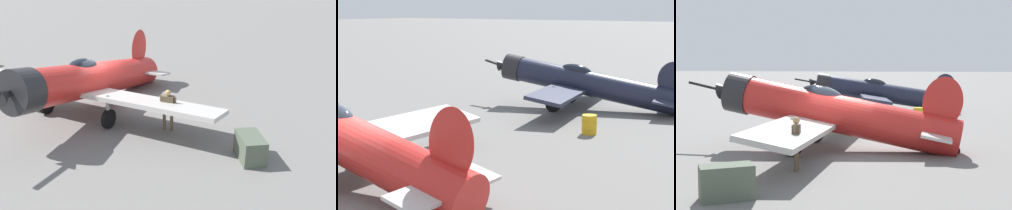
{
  "view_description": "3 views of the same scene",
  "coord_description": "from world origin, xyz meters",
  "views": [
    {
      "loc": [
        12.74,
        9.6,
        6.59
      ],
      "look_at": [
        0.8,
        3.92,
        1.1
      ],
      "focal_mm": 38.91,
      "sensor_mm": 36.0,
      "label": 1
    },
    {
      "loc": [
        -12.33,
        9.81,
        5.33
      ],
      "look_at": [
        -0.67,
        -6.84,
        1.6
      ],
      "focal_mm": 56.66,
      "sensor_mm": 36.0,
      "label": 2
    },
    {
      "loc": [
        -3.53,
        18.74,
        3.4
      ],
      "look_at": [
        0.0,
        -0.0,
        1.8
      ],
      "focal_mm": 52.31,
      "sensor_mm": 36.0,
      "label": 3
    }
  ],
  "objects": [
    {
      "name": "ground_crew_mechanic",
      "position": [
        0.8,
        3.92,
        1.05
      ],
      "size": [
        0.3,
        0.67,
        1.73
      ],
      "rotation": [
        0.0,
        0.0,
        0.14
      ],
      "color": "brown",
      "rests_on": "ground_plane"
    },
    {
      "name": "equipment_crate",
      "position": [
        1.6,
        7.43,
        0.44
      ],
      "size": [
        1.53,
        1.36,
        0.88
      ],
      "rotation": [
        0.0,
        0.0,
        3.7
      ],
      "color": "#4C5647",
      "rests_on": "ground_plane"
    },
    {
      "name": "ground_plane",
      "position": [
        0.0,
        0.0,
        0.0
      ],
      "size": [
        400.0,
        400.0,
        0.0
      ],
      "primitive_type": "plane",
      "color": "slate"
    },
    {
      "name": "airplane_foreground",
      "position": [
        0.51,
        -0.0,
        1.46
      ],
      "size": [
        11.41,
        12.51,
        3.27
      ],
      "rotation": [
        0.0,
        0.0,
        6.27
      ],
      "color": "red",
      "rests_on": "ground_plane"
    }
  ]
}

